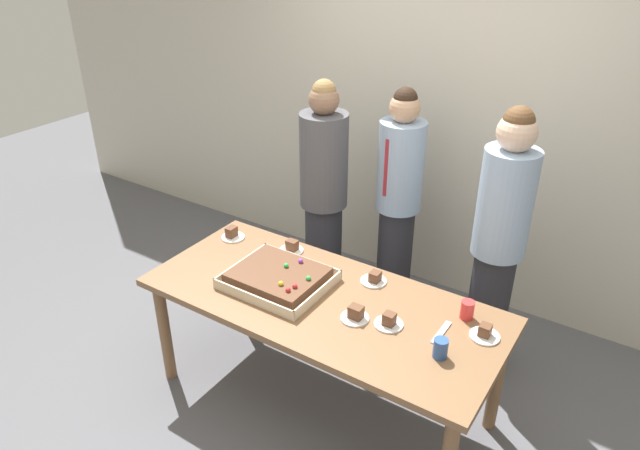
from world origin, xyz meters
The scene contains 16 objects.
ground_plane centered at (0.00, 0.00, 0.00)m, with size 12.00×12.00×0.00m, color #5B5B60.
interior_back_panel centered at (0.00, 1.60, 1.50)m, with size 8.00×0.12×3.00m, color beige.
party_table centered at (0.00, 0.00, 0.66)m, with size 1.98×0.87×0.74m.
sheet_cake centered at (-0.28, -0.02, 0.78)m, with size 0.55×0.47×0.11m.
plated_slice_near_left centered at (0.41, -0.01, 0.77)m, with size 0.15×0.15×0.08m.
plated_slice_near_right centered at (0.85, 0.17, 0.76)m, with size 0.15×0.15×0.07m.
plated_slice_far_left centered at (-0.43, 0.31, 0.77)m, with size 0.15×0.15×0.07m.
plated_slice_far_right centered at (0.24, -0.06, 0.77)m, with size 0.15×0.15×0.08m.
plated_slice_center_front centered at (-0.84, 0.24, 0.77)m, with size 0.15×0.15×0.08m.
plated_slice_center_back centered at (0.16, 0.29, 0.76)m, with size 0.15×0.15×0.07m.
drink_cup_nearest centered at (0.72, 0.26, 0.79)m, with size 0.07×0.07×0.10m, color red.
drink_cup_middle centered at (0.72, -0.09, 0.79)m, with size 0.07×0.07×0.10m, color #2D5199.
cake_server_utensil centered at (0.66, 0.08, 0.75)m, with size 0.03×0.20×0.01m, color silver.
person_serving_front centered at (-0.54, 0.84, 0.88)m, with size 0.32×0.32×1.68m.
person_green_shirt_behind centered at (0.68, 0.83, 0.91)m, with size 0.31×0.31×1.71m.
person_striped_tie_right centered at (-0.09, 1.07, 0.86)m, with size 0.31×0.31×1.65m.
Camera 1 is at (1.41, -2.17, 2.59)m, focal length 32.67 mm.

